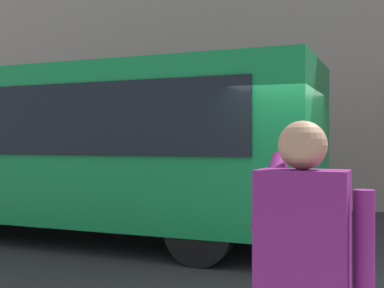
{
  "coord_description": "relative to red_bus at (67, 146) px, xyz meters",
  "views": [
    {
      "loc": [
        -0.83,
        7.02,
        1.76
      ],
      "look_at": [
        2.39,
        -0.93,
        1.72
      ],
      "focal_mm": 47.23,
      "sensor_mm": 36.0,
      "label": 1
    }
  ],
  "objects": [
    {
      "name": "red_bus",
      "position": [
        0.0,
        0.0,
        0.0
      ],
      "size": [
        9.05,
        2.54,
        3.08
      ],
      "color": "#0F7238",
      "rests_on": "ground_plane"
    },
    {
      "name": "pedestrian_photographer",
      "position": [
        -5.2,
        5.43,
        -0.54
      ],
      "size": [
        0.53,
        0.52,
        1.7
      ],
      "color": "#1E2347",
      "rests_on": "sidewalk_curb"
    },
    {
      "name": "ground_plane",
      "position": [
        -4.76,
        0.69,
        -1.68
      ],
      "size": [
        60.0,
        60.0,
        0.0
      ],
      "primitive_type": "plane",
      "color": "#232326"
    }
  ]
}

